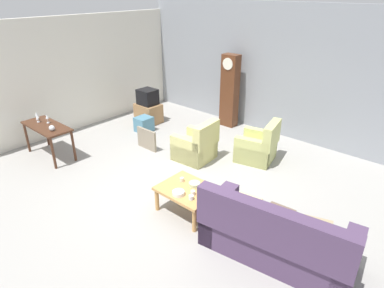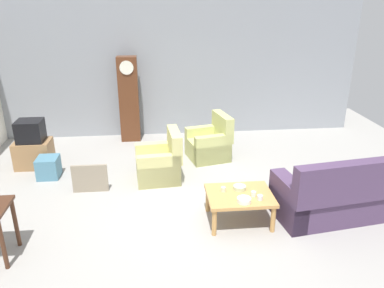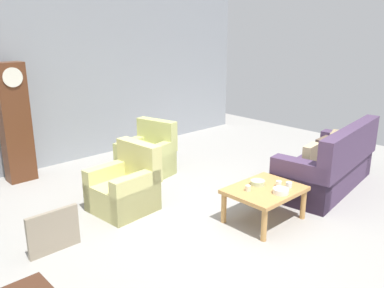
# 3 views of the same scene
# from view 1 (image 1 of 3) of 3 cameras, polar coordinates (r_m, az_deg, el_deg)

# --- Properties ---
(ground_plane) EXTENTS (10.40, 10.40, 0.00)m
(ground_plane) POSITION_cam_1_polar(r_m,az_deg,el_deg) (6.45, -1.60, -7.49)
(ground_plane) COLOR #999691
(garage_door_wall) EXTENTS (8.40, 0.16, 3.20)m
(garage_door_wall) POSITION_cam_1_polar(r_m,az_deg,el_deg) (8.61, 15.12, 11.86)
(garage_door_wall) COLOR gray
(garage_door_wall) RESTS_ON ground_plane
(pegboard_wall_left) EXTENTS (0.12, 6.40, 2.88)m
(pegboard_wall_left) POSITION_cam_1_polar(r_m,az_deg,el_deg) (9.25, -19.76, 11.14)
(pegboard_wall_left) COLOR silver
(pegboard_wall_left) RESTS_ON ground_plane
(couch_floral) EXTENTS (2.20, 1.16, 1.04)m
(couch_floral) POSITION_cam_1_polar(r_m,az_deg,el_deg) (4.92, 14.17, -15.41)
(couch_floral) COLOR #4C3856
(couch_floral) RESTS_ON ground_plane
(armchair_olive_near) EXTENTS (0.85, 0.82, 0.92)m
(armchair_olive_near) POSITION_cam_1_polar(r_m,az_deg,el_deg) (7.32, 0.70, -0.46)
(armchair_olive_near) COLOR #CCC67A
(armchair_olive_near) RESTS_ON ground_plane
(armchair_olive_far) EXTENTS (0.94, 0.92, 0.92)m
(armchair_olive_far) POSITION_cam_1_polar(r_m,az_deg,el_deg) (7.43, 11.29, -0.56)
(armchair_olive_far) COLOR #C0C474
(armchair_olive_far) RESTS_ON ground_plane
(coffee_table_wood) EXTENTS (0.96, 0.76, 0.46)m
(coffee_table_wood) POSITION_cam_1_polar(r_m,az_deg,el_deg) (5.63, -0.71, -8.21)
(coffee_table_wood) COLOR tan
(coffee_table_wood) RESTS_ON ground_plane
(console_table_dark) EXTENTS (1.30, 0.56, 0.75)m
(console_table_dark) POSITION_cam_1_polar(r_m,az_deg,el_deg) (7.98, -23.63, 2.23)
(console_table_dark) COLOR #472819
(console_table_dark) RESTS_ON ground_plane
(grandfather_clock) EXTENTS (0.44, 0.30, 1.94)m
(grandfather_clock) POSITION_cam_1_polar(r_m,az_deg,el_deg) (9.01, 6.49, 9.04)
(grandfather_clock) COLOR #562D19
(grandfather_clock) RESTS_ON ground_plane
(tv_stand_cabinet) EXTENTS (0.68, 0.52, 0.53)m
(tv_stand_cabinet) POSITION_cam_1_polar(r_m,az_deg,el_deg) (9.47, -7.48, 5.29)
(tv_stand_cabinet) COLOR #997047
(tv_stand_cabinet) RESTS_ON ground_plane
(tv_crt) EXTENTS (0.48, 0.44, 0.42)m
(tv_crt) POSITION_cam_1_polar(r_m,az_deg,el_deg) (9.32, -7.65, 8.04)
(tv_crt) COLOR black
(tv_crt) RESTS_ON tv_stand_cabinet
(framed_picture_leaning) EXTENTS (0.60, 0.05, 0.50)m
(framed_picture_leaning) POSITION_cam_1_polar(r_m,az_deg,el_deg) (7.88, -7.79, 0.84)
(framed_picture_leaning) COLOR gray
(framed_picture_leaning) RESTS_ON ground_plane
(storage_box_blue) EXTENTS (0.38, 0.41, 0.39)m
(storage_box_blue) POSITION_cam_1_polar(r_m,az_deg,el_deg) (8.90, -8.27, 3.39)
(storage_box_blue) COLOR teal
(storage_box_blue) RESTS_ON ground_plane
(glass_dome_cloche) EXTENTS (0.12, 0.12, 0.12)m
(glass_dome_cloche) POSITION_cam_1_polar(r_m,az_deg,el_deg) (7.58, -22.96, 2.54)
(glass_dome_cloche) COLOR silver
(glass_dome_cloche) RESTS_ON console_table_dark
(cup_white_porcelain) EXTENTS (0.07, 0.07, 0.07)m
(cup_white_porcelain) POSITION_cam_1_polar(r_m,az_deg,el_deg) (5.42, 0.15, -8.38)
(cup_white_porcelain) COLOR white
(cup_white_porcelain) RESTS_ON coffee_table_wood
(cup_blue_rimmed) EXTENTS (0.08, 0.08, 0.07)m
(cup_blue_rimmed) POSITION_cam_1_polar(r_m,az_deg,el_deg) (5.31, -0.14, -9.17)
(cup_blue_rimmed) COLOR silver
(cup_blue_rimmed) RESTS_ON coffee_table_wood
(cup_cream_tall) EXTENTS (0.07, 0.07, 0.07)m
(cup_cream_tall) POSITION_cam_1_polar(r_m,az_deg,el_deg) (5.76, -1.77, -6.13)
(cup_cream_tall) COLOR beige
(cup_cream_tall) RESTS_ON coffee_table_wood
(bowl_white_stacked) EXTENTS (0.20, 0.20, 0.07)m
(bowl_white_stacked) POSITION_cam_1_polar(r_m,az_deg,el_deg) (5.42, -2.36, -8.42)
(bowl_white_stacked) COLOR white
(bowl_white_stacked) RESTS_ON coffee_table_wood
(bowl_shallow_green) EXTENTS (0.19, 0.19, 0.06)m
(bowl_shallow_green) POSITION_cam_1_polar(r_m,az_deg,el_deg) (5.65, 0.43, -6.91)
(bowl_shallow_green) COLOR #B2C69E
(bowl_shallow_green) RESTS_ON coffee_table_wood
(wine_glass_tall) EXTENTS (0.06, 0.06, 0.19)m
(wine_glass_tall) POSITION_cam_1_polar(r_m,az_deg,el_deg) (8.32, -25.17, 4.58)
(wine_glass_tall) COLOR silver
(wine_glass_tall) RESTS_ON console_table_dark
(wine_glass_mid) EXTENTS (0.07, 0.07, 0.18)m
(wine_glass_mid) POSITION_cam_1_polar(r_m,az_deg,el_deg) (8.17, -25.03, 4.20)
(wine_glass_mid) COLOR silver
(wine_glass_mid) RESTS_ON console_table_dark
(wine_glass_short) EXTENTS (0.07, 0.07, 0.21)m
(wine_glass_short) POSITION_cam_1_polar(r_m,az_deg,el_deg) (8.01, -23.63, 4.20)
(wine_glass_short) COLOR silver
(wine_glass_short) RESTS_ON console_table_dark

